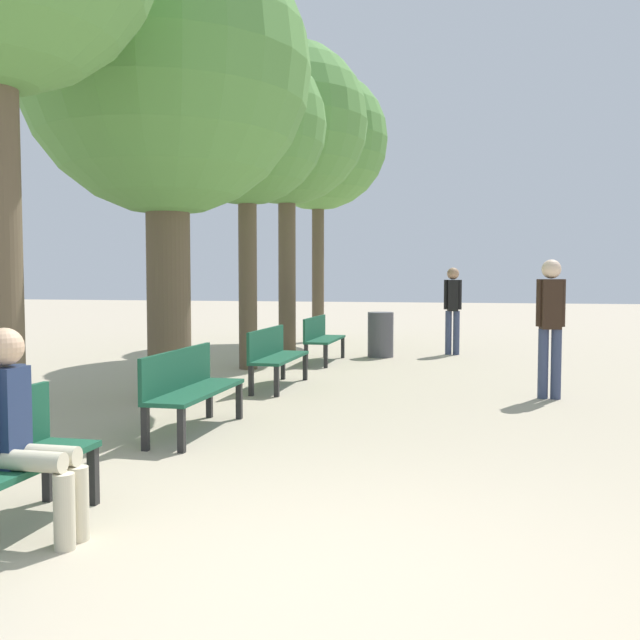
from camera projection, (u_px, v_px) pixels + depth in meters
ground_plane at (288, 577)px, 3.66m from camera, size 80.00×80.00×0.00m
bench_row_1 at (189, 384)px, 7.02m from camera, size 0.43×1.62×0.82m
bench_row_2 at (274, 353)px, 9.93m from camera, size 0.43×1.62×0.82m
bench_row_3 at (321, 336)px, 12.85m from camera, size 0.43×1.62×0.82m
tree_row_1 at (166, 73)px, 8.69m from camera, size 3.56×3.56×5.86m
tree_row_2 at (247, 127)px, 11.71m from camera, size 2.63×2.63×5.36m
tree_row_3 at (287, 124)px, 14.09m from camera, size 3.23×3.23×6.21m
tree_row_4 at (318, 141)px, 16.80m from camera, size 3.30×3.30×6.43m
person_seated at (24, 429)px, 4.13m from camera, size 0.58×0.33×1.25m
pedestrian_near at (453, 305)px, 14.09m from camera, size 0.35×0.26×1.73m
pedestrian_mid at (550, 319)px, 8.96m from camera, size 0.36×0.24×1.76m
trash_bin at (381, 335)px, 13.71m from camera, size 0.50×0.50×0.86m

